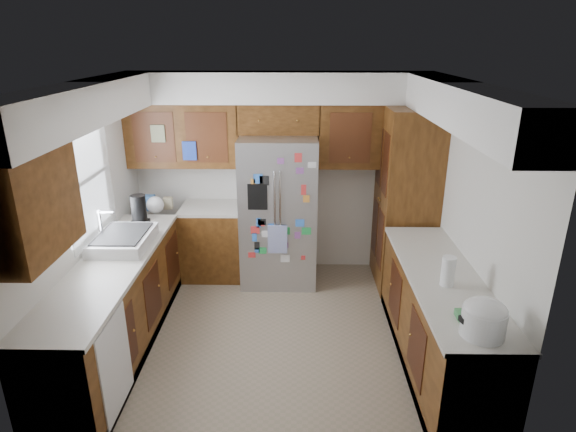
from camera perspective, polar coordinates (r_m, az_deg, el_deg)
The scene contains 12 objects.
floor at distance 5.12m, azimuth -1.53°, elevation -13.58°, with size 3.60×3.60×0.00m, color gray.
room_shell at distance 4.73m, azimuth -2.84°, elevation 7.71°, with size 3.64×3.24×2.52m.
left_counter_run at distance 5.15m, azimuth -17.05°, elevation -8.72°, with size 1.36×3.20×0.92m.
right_counter_run at distance 4.67m, azimuth 17.32°, elevation -12.12°, with size 0.63×2.25×0.92m.
pantry at distance 5.82m, azimuth 13.77°, elevation 1.94°, with size 0.60×0.90×2.15m, color #3B210B.
fridge at distance 5.79m, azimuth -1.12°, elevation 0.60°, with size 0.90×0.79×1.80m.
bridge_cabinet at distance 5.75m, azimuth -1.11°, elevation 11.52°, with size 0.96×0.34×0.35m, color #3B210B.
fridge_top_items at distance 5.71m, azimuth -2.95°, elevation 14.53°, with size 0.76×0.30×0.30m.
sink_assembly at distance 5.02m, azimuth -18.96°, elevation -2.65°, with size 0.52×0.70×0.37m.
left_counter_clutter at distance 5.64m, azimuth -16.40°, elevation 0.81°, with size 0.34×0.82×0.38m.
rice_cooker at distance 3.62m, azimuth 22.23°, elevation -11.07°, with size 0.31×0.30×0.27m.
paper_towel at distance 4.20m, azimuth 18.44°, elevation -6.23°, with size 0.11×0.11×0.26m, color white.
Camera 1 is at (0.20, -4.24, 2.85)m, focal length 30.00 mm.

